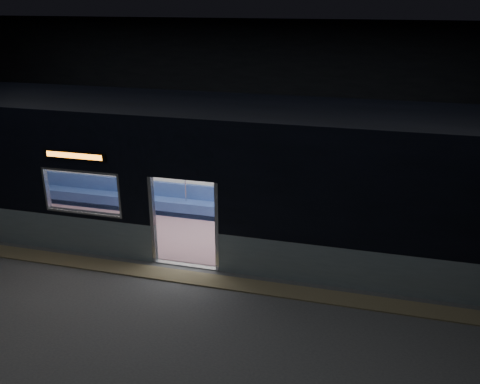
% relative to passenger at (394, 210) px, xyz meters
% --- Properties ---
extents(station_floor, '(24.00, 14.00, 0.01)m').
position_rel_passenger_xyz_m(station_floor, '(-4.43, -3.55, -0.81)').
color(station_floor, '#47494C').
rests_on(station_floor, ground).
extents(station_envelope, '(24.00, 14.00, 5.00)m').
position_rel_passenger_xyz_m(station_envelope, '(-4.43, -3.55, 2.86)').
color(station_envelope, black).
rests_on(station_envelope, station_floor).
extents(tactile_strip, '(22.80, 0.50, 0.03)m').
position_rel_passenger_xyz_m(tactile_strip, '(-4.43, -3.00, -0.79)').
color(tactile_strip, '#8C7F59').
rests_on(tactile_strip, station_floor).
extents(metro_car, '(18.00, 3.04, 3.35)m').
position_rel_passenger_xyz_m(metro_car, '(-4.43, -1.00, 1.04)').
color(metro_car, '#8EA1AA').
rests_on(metro_car, station_floor).
extents(passenger, '(0.42, 0.71, 1.39)m').
position_rel_passenger_xyz_m(passenger, '(0.00, 0.00, 0.00)').
color(passenger, black).
rests_on(passenger, metro_car).
extents(handbag, '(0.33, 0.30, 0.15)m').
position_rel_passenger_xyz_m(handbag, '(-0.01, -0.23, -0.12)').
color(handbag, black).
rests_on(handbag, passenger).
extents(transit_map, '(0.98, 0.03, 0.64)m').
position_rel_passenger_xyz_m(transit_map, '(0.57, 0.31, 0.66)').
color(transit_map, white).
rests_on(transit_map, metro_car).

